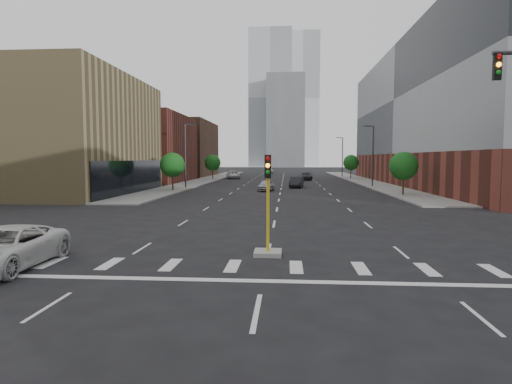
# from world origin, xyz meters

# --- Properties ---
(ground) EXTENTS (400.00, 400.00, 0.00)m
(ground) POSITION_xyz_m (0.00, 0.00, 0.00)
(ground) COLOR black
(ground) RESTS_ON ground
(sidewalk_left_far) EXTENTS (5.00, 92.00, 0.15)m
(sidewalk_left_far) POSITION_xyz_m (-15.00, 74.00, 0.07)
(sidewalk_left_far) COLOR gray
(sidewalk_left_far) RESTS_ON ground
(sidewalk_right_far) EXTENTS (5.00, 92.00, 0.15)m
(sidewalk_right_far) POSITION_xyz_m (15.00, 74.00, 0.07)
(sidewalk_right_far) COLOR gray
(sidewalk_right_far) RESTS_ON ground
(building_left_mid) EXTENTS (20.00, 24.00, 14.00)m
(building_left_mid) POSITION_xyz_m (-27.50, 40.00, 7.00)
(building_left_mid) COLOR #958154
(building_left_mid) RESTS_ON ground
(building_left_far_a) EXTENTS (20.00, 22.00, 12.00)m
(building_left_far_a) POSITION_xyz_m (-27.50, 66.00, 6.00)
(building_left_far_a) COLOR brown
(building_left_far_a) RESTS_ON ground
(building_left_far_b) EXTENTS (20.00, 24.00, 13.00)m
(building_left_far_b) POSITION_xyz_m (-27.50, 92.00, 6.50)
(building_left_far_b) COLOR brown
(building_left_far_b) RESTS_ON ground
(building_right_main) EXTENTS (24.00, 70.00, 22.00)m
(building_right_main) POSITION_xyz_m (29.50, 60.00, 11.00)
(building_right_main) COLOR brown
(building_right_main) RESTS_ON ground
(tower_left) EXTENTS (22.00, 22.00, 70.00)m
(tower_left) POSITION_xyz_m (-8.00, 220.00, 35.00)
(tower_left) COLOR #B2B7BC
(tower_left) RESTS_ON ground
(tower_right) EXTENTS (20.00, 20.00, 80.00)m
(tower_right) POSITION_xyz_m (10.00, 260.00, 40.00)
(tower_right) COLOR #B2B7BC
(tower_right) RESTS_ON ground
(tower_mid) EXTENTS (18.00, 18.00, 44.00)m
(tower_mid) POSITION_xyz_m (0.00, 200.00, 22.00)
(tower_mid) COLOR slate
(tower_mid) RESTS_ON ground
(median_traffic_signal) EXTENTS (1.20, 1.20, 4.40)m
(median_traffic_signal) POSITION_xyz_m (0.00, 8.97, 0.97)
(median_traffic_signal) COLOR #999993
(median_traffic_signal) RESTS_ON ground
(streetlight_right_a) EXTENTS (1.60, 0.22, 9.07)m
(streetlight_right_a) POSITION_xyz_m (13.41, 55.00, 5.01)
(streetlight_right_a) COLOR #2D2D30
(streetlight_right_a) RESTS_ON ground
(streetlight_right_b) EXTENTS (1.60, 0.22, 9.07)m
(streetlight_right_b) POSITION_xyz_m (13.41, 90.00, 5.01)
(streetlight_right_b) COLOR #2D2D30
(streetlight_right_b) RESTS_ON ground
(streetlight_left) EXTENTS (1.60, 0.22, 9.07)m
(streetlight_left) POSITION_xyz_m (-13.41, 50.00, 5.01)
(streetlight_left) COLOR #2D2D30
(streetlight_left) RESTS_ON ground
(tree_left_near) EXTENTS (3.20, 3.20, 4.85)m
(tree_left_near) POSITION_xyz_m (-14.00, 45.00, 3.39)
(tree_left_near) COLOR #382619
(tree_left_near) RESTS_ON ground
(tree_left_far) EXTENTS (3.20, 3.20, 4.85)m
(tree_left_far) POSITION_xyz_m (-14.00, 75.00, 3.39)
(tree_left_far) COLOR #382619
(tree_left_far) RESTS_ON ground
(tree_right_near) EXTENTS (3.20, 3.20, 4.85)m
(tree_right_near) POSITION_xyz_m (14.00, 40.00, 3.39)
(tree_right_near) COLOR #382619
(tree_right_near) RESTS_ON ground
(tree_right_far) EXTENTS (3.20, 3.20, 4.85)m
(tree_right_far) POSITION_xyz_m (14.00, 80.00, 3.39)
(tree_right_far) COLOR #382619
(tree_right_far) RESTS_ON ground
(car_near_left) EXTENTS (2.23, 4.42, 1.44)m
(car_near_left) POSITION_xyz_m (-1.91, 46.21, 0.72)
(car_near_left) COLOR #B2B3B7
(car_near_left) RESTS_ON ground
(car_mid_right) EXTENTS (2.32, 5.06, 1.61)m
(car_mid_right) POSITION_xyz_m (2.22, 53.17, 0.80)
(car_mid_right) COLOR black
(car_mid_right) RESTS_ON ground
(car_far_left) EXTENTS (3.65, 6.30, 1.65)m
(car_far_left) POSITION_xyz_m (-10.50, 79.76, 0.83)
(car_far_left) COLOR silver
(car_far_left) RESTS_ON ground
(car_deep_right) EXTENTS (2.91, 5.79, 1.61)m
(car_deep_right) POSITION_xyz_m (4.53, 74.22, 0.81)
(car_deep_right) COLOR black
(car_deep_right) RESTS_ON ground
(car_distant) EXTENTS (1.91, 4.47, 1.50)m
(car_distant) POSITION_xyz_m (-3.97, 111.87, 0.75)
(car_distant) COLOR #B2B2B6
(car_distant) RESTS_ON ground
(parked_minivan) EXTENTS (2.79, 5.83, 1.60)m
(parked_minivan) POSITION_xyz_m (-10.00, 6.00, 0.80)
(parked_minivan) COLOR silver
(parked_minivan) RESTS_ON ground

